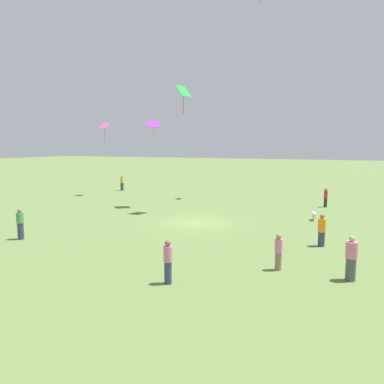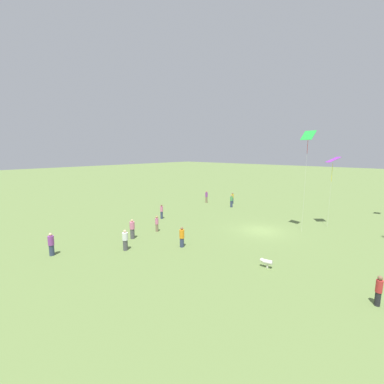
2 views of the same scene
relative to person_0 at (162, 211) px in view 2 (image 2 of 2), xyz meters
name	(u,v)px [view 2 (image 2 of 2)]	position (x,y,z in m)	size (l,w,h in m)	color
ground_plane	(261,231)	(-11.16, -3.56, -0.88)	(240.00, 240.00, 0.00)	olive
person_0	(162,211)	(0.00, 0.00, 0.00)	(0.40, 0.40, 1.74)	#333D5B
person_1	(125,240)	(-5.15, 8.60, -0.04)	(0.54, 0.54, 1.73)	#4C4C51
person_2	(182,237)	(-8.14, 5.02, -0.02)	(0.58, 0.58, 1.74)	#333D5B
person_3	(51,244)	(-1.78, 13.02, 0.01)	(0.48, 0.48, 1.82)	#333D5B
person_5	(232,198)	(-1.47, -13.28, -0.04)	(0.43, 0.43, 1.69)	#333D5B
person_6	(132,229)	(-3.23, 6.53, 0.02)	(0.46, 0.46, 1.83)	#4C4C51
person_7	(379,291)	(-21.62, 4.26, -0.03)	(0.43, 0.43, 1.68)	#232328
person_8	(231,201)	(-2.79, -10.94, 0.01)	(0.55, 0.55, 1.80)	#333D5B
person_9	(206,197)	(1.95, -11.14, 0.04)	(0.49, 0.49, 1.85)	#847056
person_10	(157,224)	(-3.34, 3.64, -0.07)	(0.46, 0.46, 1.61)	#847056
kite_1	(308,138)	(-14.33, -5.97, 8.41)	(1.34, 1.06, 9.97)	green
kite_3	(333,161)	(-15.84, -9.50, 6.11)	(1.66, 1.69, 7.46)	purple
dog_1	(266,262)	(-15.23, 3.94, -0.46)	(0.87, 0.41, 0.61)	silver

